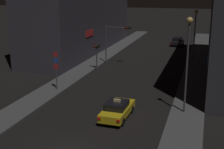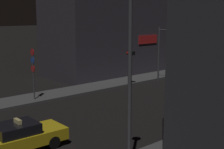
# 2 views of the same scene
# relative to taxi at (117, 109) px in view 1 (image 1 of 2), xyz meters

# --- Properties ---
(sidewalk_left) EXTENTS (2.77, 59.47, 0.17)m
(sidewalk_left) POSITION_rel_taxi_xyz_m (-8.40, 21.38, -0.65)
(sidewalk_left) COLOR #4C4C4C
(sidewalk_left) RESTS_ON ground_plane
(sidewalk_right) EXTENTS (2.77, 59.47, 0.17)m
(sidewalk_right) POSITION_rel_taxi_xyz_m (5.34, 21.38, -0.65)
(sidewalk_right) COLOR #4C4C4C
(sidewalk_right) RESTS_ON ground_plane
(taxi) EXTENTS (1.92, 4.50, 1.62)m
(taxi) POSITION_rel_taxi_xyz_m (0.00, 0.00, 0.00)
(taxi) COLOR yellow
(taxi) RESTS_ON ground_plane
(far_car) EXTENTS (2.20, 4.60, 1.42)m
(far_car) POSITION_rel_taxi_xyz_m (1.30, 35.38, -0.00)
(far_car) COLOR black
(far_car) RESTS_ON ground_plane
(traffic_light_overhead) EXTENTS (3.51, 0.42, 5.30)m
(traffic_light_overhead) POSITION_rel_taxi_xyz_m (-5.48, 18.01, 3.07)
(traffic_light_overhead) COLOR #47474C
(traffic_light_overhead) RESTS_ON ground_plane
(traffic_light_left_kerb) EXTENTS (0.80, 0.42, 3.33)m
(traffic_light_left_kerb) POSITION_rel_taxi_xyz_m (-6.76, 14.17, 1.68)
(traffic_light_left_kerb) COLOR #47474C
(traffic_light_left_kerb) RESTS_ON ground_plane
(sign_pole_left) EXTENTS (0.52, 0.10, 3.85)m
(sign_pole_left) POSITION_rel_taxi_xyz_m (-7.82, 4.98, 1.74)
(sign_pole_left) COLOR #47474C
(sign_pole_left) RESTS_ON sidewalk_left
(street_lamp_near_block) EXTENTS (0.49, 0.49, 7.81)m
(street_lamp_near_block) POSITION_rel_taxi_xyz_m (5.08, 2.46, 4.63)
(street_lamp_near_block) COLOR #47474C
(street_lamp_near_block) RESTS_ON sidewalk_right
(street_lamp_far_block) EXTENTS (0.54, 0.54, 6.99)m
(street_lamp_far_block) POSITION_rel_taxi_xyz_m (4.67, 23.76, 4.39)
(street_lamp_far_block) COLOR #47474C
(street_lamp_far_block) RESTS_ON sidewalk_right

